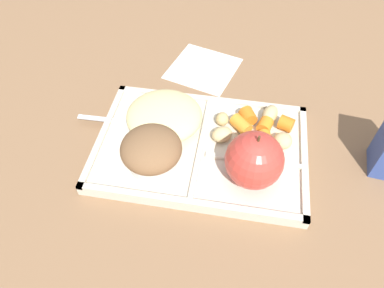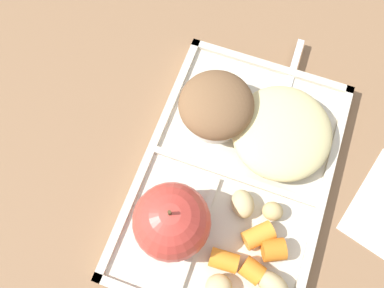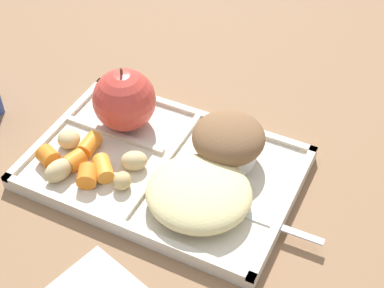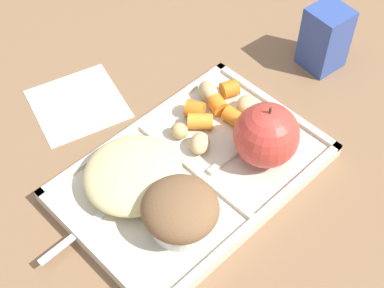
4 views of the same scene
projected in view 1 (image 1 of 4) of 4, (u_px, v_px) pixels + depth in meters
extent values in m
plane|color=#846042|center=(201.00, 152.00, 0.61)|extent=(6.00, 6.00, 0.00)
cube|color=beige|center=(201.00, 149.00, 0.61)|extent=(0.35, 0.23, 0.02)
cube|color=beige|center=(210.00, 99.00, 0.67)|extent=(0.35, 0.01, 0.01)
cube|color=beige|center=(190.00, 202.00, 0.53)|extent=(0.35, 0.01, 0.01)
cube|color=beige|center=(304.00, 158.00, 0.58)|extent=(0.01, 0.23, 0.01)
cube|color=beige|center=(104.00, 132.00, 0.62)|extent=(0.01, 0.23, 0.01)
cube|color=beige|center=(200.00, 145.00, 0.60)|extent=(0.01, 0.21, 0.01)
cube|color=beige|center=(253.00, 161.00, 0.58)|extent=(0.15, 0.01, 0.01)
sphere|color=#C63D33|center=(254.00, 160.00, 0.53)|extent=(0.09, 0.09, 0.09)
cylinder|color=#4C381E|center=(259.00, 140.00, 0.49)|extent=(0.00, 0.00, 0.01)
cylinder|color=silver|center=(152.00, 159.00, 0.57)|extent=(0.08, 0.08, 0.03)
ellipsoid|color=brown|center=(151.00, 149.00, 0.55)|extent=(0.09, 0.09, 0.05)
cylinder|color=orange|center=(265.00, 126.00, 0.62)|extent=(0.03, 0.03, 0.02)
cylinder|color=orange|center=(241.00, 125.00, 0.62)|extent=(0.04, 0.04, 0.02)
cylinder|color=orange|center=(286.00, 124.00, 0.62)|extent=(0.03, 0.03, 0.02)
cylinder|color=orange|center=(264.00, 141.00, 0.60)|extent=(0.02, 0.03, 0.02)
cylinder|color=orange|center=(248.00, 116.00, 0.63)|extent=(0.03, 0.03, 0.03)
ellipsoid|color=tan|center=(283.00, 141.00, 0.59)|extent=(0.04, 0.04, 0.02)
ellipsoid|color=tan|center=(222.00, 119.00, 0.63)|extent=(0.03, 0.03, 0.02)
ellipsoid|color=tan|center=(222.00, 134.00, 0.60)|extent=(0.04, 0.04, 0.03)
ellipsoid|color=tan|center=(270.00, 114.00, 0.63)|extent=(0.04, 0.05, 0.03)
ellipsoid|color=beige|center=(164.00, 116.00, 0.62)|extent=(0.13, 0.13, 0.04)
sphere|color=#755B4C|center=(155.00, 110.00, 0.64)|extent=(0.03, 0.03, 0.03)
sphere|color=#755B4C|center=(165.00, 118.00, 0.62)|extent=(0.03, 0.03, 0.03)
cube|color=silver|center=(107.00, 120.00, 0.64)|extent=(0.11, 0.01, 0.00)
cube|color=silver|center=(147.00, 124.00, 0.63)|extent=(0.04, 0.02, 0.00)
cylinder|color=silver|center=(163.00, 129.00, 0.62)|extent=(0.02, 0.00, 0.00)
cylinder|color=silver|center=(164.00, 126.00, 0.63)|extent=(0.02, 0.00, 0.00)
cylinder|color=silver|center=(165.00, 123.00, 0.63)|extent=(0.02, 0.00, 0.00)
cube|color=white|center=(203.00, 68.00, 0.75)|extent=(0.16, 0.16, 0.00)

